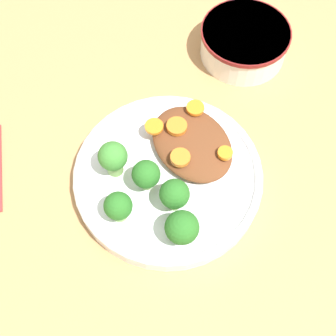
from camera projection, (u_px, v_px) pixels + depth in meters
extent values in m
plane|color=tan|center=(168.00, 181.00, 0.60)|extent=(4.00, 4.00, 0.00)
cylinder|color=white|center=(168.00, 178.00, 0.59)|extent=(0.23, 0.23, 0.02)
torus|color=white|center=(168.00, 174.00, 0.58)|extent=(0.23, 0.23, 0.01)
cylinder|color=white|center=(244.00, 42.00, 0.67)|extent=(0.12, 0.12, 0.05)
cylinder|color=maroon|center=(246.00, 32.00, 0.66)|extent=(0.13, 0.13, 0.01)
cylinder|color=white|center=(245.00, 36.00, 0.66)|extent=(0.10, 0.10, 0.01)
ellipsoid|color=brown|center=(192.00, 143.00, 0.59)|extent=(0.12, 0.09, 0.02)
cylinder|color=#759E51|center=(181.00, 234.00, 0.53)|extent=(0.01, 0.01, 0.02)
sphere|color=#286B23|center=(182.00, 227.00, 0.51)|extent=(0.04, 0.04, 0.04)
cylinder|color=#7FA85B|center=(146.00, 181.00, 0.56)|extent=(0.01, 0.01, 0.02)
sphere|color=#286B23|center=(145.00, 173.00, 0.54)|extent=(0.03, 0.03, 0.03)
cylinder|color=#7FA85B|center=(120.00, 212.00, 0.54)|extent=(0.02, 0.02, 0.02)
sphere|color=#286B23|center=(118.00, 206.00, 0.53)|extent=(0.03, 0.03, 0.03)
cylinder|color=#759E51|center=(115.00, 165.00, 0.57)|extent=(0.02, 0.02, 0.03)
sphere|color=#3D8433|center=(113.00, 156.00, 0.55)|extent=(0.04, 0.04, 0.04)
cylinder|color=#759E51|center=(174.00, 201.00, 0.55)|extent=(0.02, 0.02, 0.02)
sphere|color=#286B23|center=(175.00, 194.00, 0.53)|extent=(0.04, 0.04, 0.04)
cylinder|color=orange|center=(181.00, 158.00, 0.56)|extent=(0.02, 0.02, 0.01)
cylinder|color=orange|center=(154.00, 126.00, 0.58)|extent=(0.02, 0.02, 0.00)
cylinder|color=orange|center=(177.00, 126.00, 0.58)|extent=(0.03, 0.03, 0.01)
cylinder|color=orange|center=(195.00, 108.00, 0.59)|extent=(0.02, 0.02, 0.00)
cylinder|color=orange|center=(225.00, 153.00, 0.56)|extent=(0.02, 0.02, 0.01)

